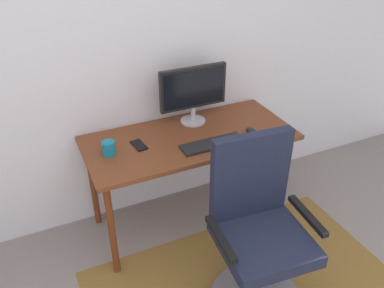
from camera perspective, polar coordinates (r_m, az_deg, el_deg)
wall_back at (r=2.68m, az=-12.19°, el=13.60°), size 6.00×0.10×2.60m
desk at (r=2.72m, az=-0.30°, el=-0.23°), size 1.42×0.64×0.74m
monitor at (r=2.76m, az=0.17°, el=7.73°), size 0.49×0.18×0.41m
keyboard at (r=2.58m, az=3.02°, el=0.04°), size 0.43×0.13×0.02m
computer_mouse at (r=2.74m, az=8.54°, el=1.85°), size 0.06×0.10×0.03m
coffee_cup at (r=2.52m, az=-11.90°, el=-0.59°), size 0.08×0.08×0.09m
cell_phone at (r=2.59m, az=-7.66°, el=-0.16°), size 0.08×0.15×0.01m
office_chair at (r=2.33m, az=9.38°, el=-14.00°), size 0.58×0.55×1.08m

